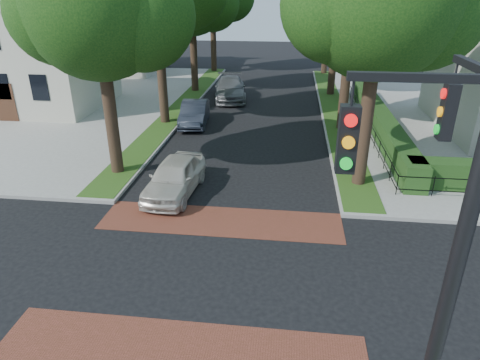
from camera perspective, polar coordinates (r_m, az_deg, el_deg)
name	(u,v)px	position (r m, az deg, el deg)	size (l,w,h in m)	color
ground	(205,273)	(13.49, -4.73, -12.27)	(120.00, 120.00, 0.00)	black
sidewalk_nw	(0,101)	(37.62, -29.34, 9.16)	(30.00, 30.00, 0.15)	gray
crosswalk_far	(221,221)	(16.12, -2.53, -5.50)	(9.00, 2.20, 0.01)	brown
crosswalk_near	(179,354)	(11.17, -8.15, -22.00)	(9.00, 2.20, 0.01)	brown
grass_strip_ne	(334,110)	(30.84, 12.40, 9.11)	(1.60, 29.80, 0.02)	#234413
grass_strip_nw	(182,105)	(31.66, -7.71, 9.85)	(1.60, 29.80, 0.02)	#234413
tree_right_far	(339,3)	(34.95, 13.10, 22.05)	(7.25, 6.23, 9.74)	black
tree_left_near	(102,7)	(19.42, -17.97, 21.09)	(7.50, 6.45, 10.20)	black
hedge_main_road	(379,120)	(27.12, 18.07, 7.67)	(1.00, 18.00, 1.20)	#204417
fence_main_road	(365,122)	(27.01, 16.36, 7.49)	(0.06, 18.00, 0.90)	black
house_left_near	(29,34)	(33.81, -26.32, 17.02)	(10.00, 9.00, 10.14)	beige
house_left_far	(110,19)	(46.24, -16.94, 19.80)	(10.00, 9.00, 10.14)	beige
traffic_signal	(447,221)	(7.45, 25.90, -4.98)	(2.17, 2.00, 8.00)	black
parked_car_front	(175,177)	(18.10, -8.71, 0.42)	(1.79, 4.45, 1.52)	beige
parked_car_middle	(194,113)	(27.34, -6.10, 8.83)	(1.55, 4.44, 1.46)	#1D232C
parked_car_rear	(230,89)	(33.67, -1.33, 12.09)	(2.29, 5.64, 1.64)	slate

